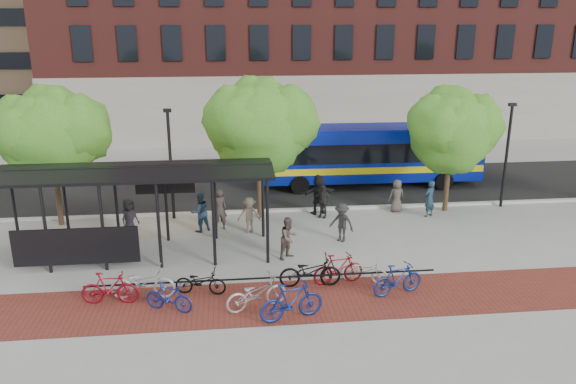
{
  "coord_description": "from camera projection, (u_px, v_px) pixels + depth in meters",
  "views": [
    {
      "loc": [
        -4.36,
        -21.51,
        8.95
      ],
      "look_at": [
        -1.81,
        2.0,
        1.6
      ],
      "focal_mm": 35.0,
      "sensor_mm": 36.0,
      "label": 1
    }
  ],
  "objects": [
    {
      "name": "ground",
      "position": [
        336.0,
        241.0,
        23.53
      ],
      "size": [
        160.0,
        160.0,
        0.0
      ],
      "primitive_type": "plane",
      "color": "#9E9E99",
      "rests_on": "ground"
    },
    {
      "name": "pedestrian_6",
      "position": [
        397.0,
        196.0,
        26.88
      ],
      "size": [
        0.84,
        0.61,
        1.6
      ],
      "primitive_type": "imported",
      "rotation": [
        0.0,
        0.0,
        3.28
      ],
      "color": "#484039",
      "rests_on": "ground"
    },
    {
      "name": "pedestrian_0",
      "position": [
        130.0,
        218.0,
        23.64
      ],
      "size": [
        0.95,
        1.01,
        1.73
      ],
      "primitive_type": "imported",
      "rotation": [
        0.0,
        0.0,
        0.91
      ],
      "color": "black",
      "rests_on": "ground"
    },
    {
      "name": "pedestrian_4",
      "position": [
        323.0,
        201.0,
        26.11
      ],
      "size": [
        1.0,
        0.79,
        1.58
      ],
      "primitive_type": "imported",
      "rotation": [
        0.0,
        0.0,
        5.78
      ],
      "color": "#252525",
      "rests_on": "ground"
    },
    {
      "name": "pedestrian_1",
      "position": [
        219.0,
        209.0,
        24.57
      ],
      "size": [
        0.75,
        0.57,
        1.87
      ],
      "primitive_type": "imported",
      "rotation": [
        0.0,
        0.0,
        3.33
      ],
      "color": "#372E2C",
      "rests_on": "ground"
    },
    {
      "name": "pedestrian_2",
      "position": [
        200.0,
        212.0,
        24.36
      ],
      "size": [
        1.1,
        1.02,
        1.8
      ],
      "primitive_type": "imported",
      "rotation": [
        0.0,
        0.0,
        3.65
      ],
      "color": "#223851",
      "rests_on": "ground"
    },
    {
      "name": "curb",
      "position": [
        321.0,
        209.0,
        27.31
      ],
      "size": [
        160.0,
        0.25,
        0.12
      ],
      "primitive_type": "cube",
      "color": "#B7B7B2",
      "rests_on": "ground"
    },
    {
      "name": "pedestrian_8",
      "position": [
        289.0,
        238.0,
        21.63
      ],
      "size": [
        1.03,
        1.0,
        1.67
      ],
      "primitive_type": "imported",
      "rotation": [
        0.0,
        0.0,
        0.7
      ],
      "color": "brown",
      "rests_on": "ground"
    },
    {
      "name": "pedestrian_7",
      "position": [
        429.0,
        199.0,
        26.21
      ],
      "size": [
        0.76,
        0.7,
        1.75
      ],
      "primitive_type": "imported",
      "rotation": [
        0.0,
        0.0,
        3.73
      ],
      "color": "#1C3142",
      "rests_on": "ground"
    },
    {
      "name": "bike_11",
      "position": [
        398.0,
        279.0,
        18.83
      ],
      "size": [
        1.94,
        1.01,
        1.12
      ],
      "primitive_type": "imported",
      "rotation": [
        0.0,
        0.0,
        1.84
      ],
      "color": "navy",
      "rests_on": "ground"
    },
    {
      "name": "building_brick",
      "position": [
        399.0,
        5.0,
        46.27
      ],
      "size": [
        55.0,
        14.0,
        20.0
      ],
      "primitive_type": "cube",
      "color": "maroon",
      "rests_on": "ground"
    },
    {
      "name": "pedestrian_9",
      "position": [
        342.0,
        222.0,
        23.28
      ],
      "size": [
        1.23,
        1.14,
        1.66
      ],
      "primitive_type": "imported",
      "rotation": [
        0.0,
        0.0,
        5.63
      ],
      "color": "#262626",
      "rests_on": "ground"
    },
    {
      "name": "bike_9",
      "position": [
        338.0,
        269.0,
        19.63
      ],
      "size": [
        1.91,
        0.84,
        1.11
      ],
      "primitive_type": "imported",
      "rotation": [
        0.0,
        0.0,
        1.75
      ],
      "color": "maroon",
      "rests_on": "ground"
    },
    {
      "name": "pedestrian_3",
      "position": [
        249.0,
        215.0,
        24.23
      ],
      "size": [
        1.07,
        0.66,
        1.6
      ],
      "primitive_type": "imported",
      "rotation": [
        0.0,
        0.0,
        -0.07
      ],
      "color": "brown",
      "rests_on": "ground"
    },
    {
      "name": "bike_10",
      "position": [
        364.0,
        271.0,
        19.74
      ],
      "size": [
        1.8,
        1.2,
        0.89
      ],
      "primitive_type": "imported",
      "rotation": [
        0.0,
        0.0,
        1.17
      ],
      "color": "#BABABD",
      "rests_on": "ground"
    },
    {
      "name": "bike_8",
      "position": [
        310.0,
        271.0,
        19.4
      ],
      "size": [
        2.15,
        0.77,
        1.13
      ],
      "primitive_type": "imported",
      "rotation": [
        0.0,
        0.0,
        1.56
      ],
      "color": "black",
      "rests_on": "ground"
    },
    {
      "name": "bike_2",
      "position": [
        143.0,
        283.0,
        18.58
      ],
      "size": [
        2.17,
        0.86,
        1.12
      ],
      "primitive_type": "imported",
      "rotation": [
        0.0,
        0.0,
        1.52
      ],
      "color": "#ADADAF",
      "rests_on": "ground"
    },
    {
      "name": "lamp_post_left",
      "position": [
        171.0,
        161.0,
        25.41
      ],
      "size": [
        0.35,
        0.2,
        5.12
      ],
      "color": "black",
      "rests_on": "ground"
    },
    {
      "name": "bike_1",
      "position": [
        110.0,
        288.0,
        18.22
      ],
      "size": [
        1.89,
        0.65,
        1.11
      ],
      "primitive_type": "imported",
      "rotation": [
        0.0,
        0.0,
        1.5
      ],
      "color": "maroon",
      "rests_on": "ground"
    },
    {
      "name": "tree_c",
      "position": [
        453.0,
        128.0,
        26.13
      ],
      "size": [
        4.66,
        3.8,
        5.92
      ],
      "color": "#382619",
      "rests_on": "ground"
    },
    {
      "name": "lamp_post_right",
      "position": [
        507.0,
        152.0,
        27.06
      ],
      "size": [
        0.35,
        0.2,
        5.12
      ],
      "color": "black",
      "rests_on": "ground"
    },
    {
      "name": "tree_b",
      "position": [
        260.0,
        123.0,
        25.09
      ],
      "size": [
        5.15,
        4.2,
        6.47
      ],
      "color": "#382619",
      "rests_on": "ground"
    },
    {
      "name": "bike_rack_rail",
      "position": [
        264.0,
        290.0,
        19.3
      ],
      "size": [
        12.0,
        0.05,
        0.95
      ],
      "primitive_type": "cube",
      "color": "black",
      "rests_on": "ground"
    },
    {
      "name": "bus_shelter",
      "position": [
        130.0,
        181.0,
        21.35
      ],
      "size": [
        10.6,
        3.07,
        3.6
      ],
      "color": "black",
      "rests_on": "ground"
    },
    {
      "name": "pedestrian_5",
      "position": [
        319.0,
        194.0,
        26.58
      ],
      "size": [
        1.86,
        0.92,
        1.92
      ],
      "primitive_type": "imported",
      "rotation": [
        0.0,
        0.0,
        3.35
      ],
      "color": "black",
      "rests_on": "ground"
    },
    {
      "name": "bike_7",
      "position": [
        291.0,
        301.0,
        17.24
      ],
      "size": [
        2.15,
        1.1,
        1.24
      ],
      "primitive_type": "imported",
      "rotation": [
        0.0,
        0.0,
        1.83
      ],
      "color": "navy",
      "rests_on": "ground"
    },
    {
      "name": "bike_4",
      "position": [
        201.0,
        282.0,
        18.9
      ],
      "size": [
        1.81,
        0.92,
        0.91
      ],
      "primitive_type": "imported",
      "rotation": [
        0.0,
        0.0,
        1.38
      ],
      "color": "black",
      "rests_on": "ground"
    },
    {
      "name": "bike_6",
      "position": [
        256.0,
        293.0,
        17.91
      ],
      "size": [
        2.18,
        1.36,
        1.08
      ],
      "primitive_type": "imported",
      "rotation": [
        0.0,
        0.0,
        1.91
      ],
      "color": "#A3A3A5",
      "rests_on": "ground"
    },
    {
      "name": "bus",
      "position": [
        368.0,
        152.0,
        30.87
      ],
      "size": [
        12.3,
        3.1,
        3.31
      ],
      "rotation": [
        0.0,
        0.0,
        -0.02
      ],
      "color": "#081B99",
      "rests_on": "ground"
    },
    {
      "name": "asphalt_street",
      "position": [
        309.0,
        186.0,
        31.12
      ],
      "size": [
        160.0,
        8.0,
        0.01
      ],
      "primitive_type": "cube",
      "color": "black",
      "rests_on": "ground"
    },
    {
      "name": "brick_strip",
      "position": [
        305.0,
        300.0,
        18.57
      ],
      "size": [
        24.0,
        3.0,
        0.01
      ],
      "primitive_type": "cube",
      "color": "maroon",
      "rests_on": "ground"
    },
    {
      "name": "bike_3",
      "position": [
        169.0,
        297.0,
        17.77
      ],
      "size": [
        1.68,
        1.06,
        0.98
      ],
      "primitive_type": "imported",
      "rotation": [
        0.0,
        0.0,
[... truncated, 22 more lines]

